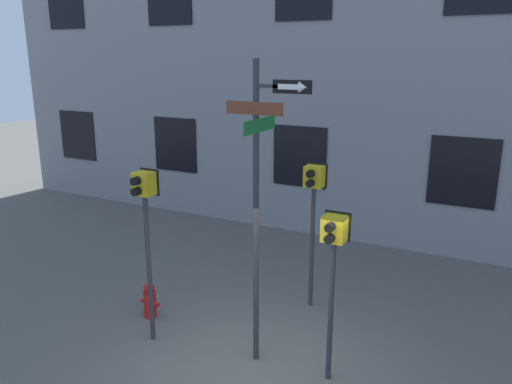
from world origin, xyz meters
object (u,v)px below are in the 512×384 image
(street_sign_pole, at_px, (260,194))
(pedestrian_signal_across, at_px, (313,196))
(pedestrian_signal_left, at_px, (145,212))
(pedestrian_signal_right, at_px, (333,253))
(fire_hydrant, at_px, (150,301))

(street_sign_pole, distance_m, pedestrian_signal_across, 2.12)
(pedestrian_signal_left, xyz_separation_m, pedestrian_signal_right, (2.99, 0.35, -0.26))
(pedestrian_signal_right, relative_size, fire_hydrant, 3.77)
(pedestrian_signal_left, distance_m, pedestrian_signal_across, 3.04)
(pedestrian_signal_right, relative_size, pedestrian_signal_across, 0.92)
(pedestrian_signal_left, bearing_deg, fire_hydrant, 131.74)
(pedestrian_signal_across, height_order, fire_hydrant, pedestrian_signal_across)
(street_sign_pole, relative_size, pedestrian_signal_across, 1.66)
(street_sign_pole, xyz_separation_m, pedestrian_signal_left, (-1.88, -0.29, -0.46))
(pedestrian_signal_right, height_order, fire_hydrant, pedestrian_signal_right)
(street_sign_pole, distance_m, pedestrian_signal_left, 1.96)
(pedestrian_signal_right, xyz_separation_m, fire_hydrant, (-3.50, 0.22, -1.68))
(street_sign_pole, height_order, pedestrian_signal_right, street_sign_pole)
(pedestrian_signal_left, relative_size, pedestrian_signal_right, 1.14)
(pedestrian_signal_right, distance_m, pedestrian_signal_across, 2.27)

